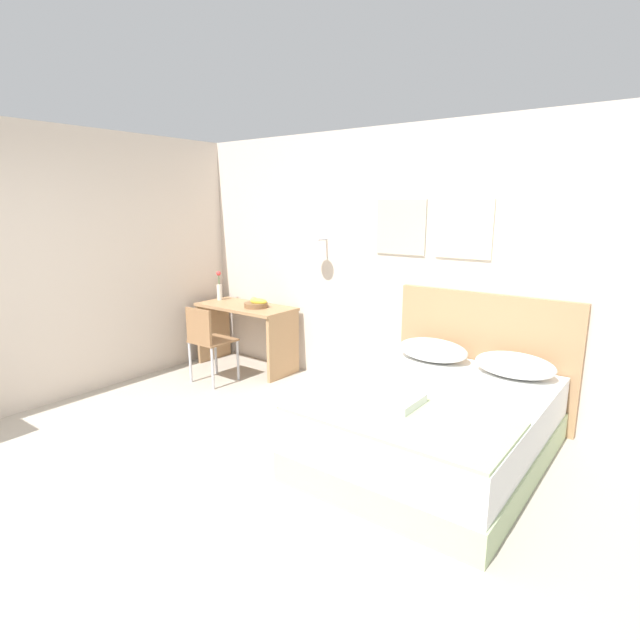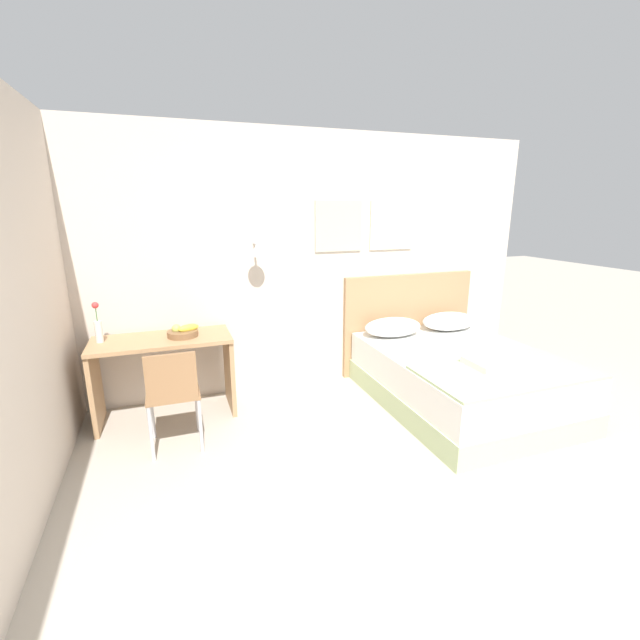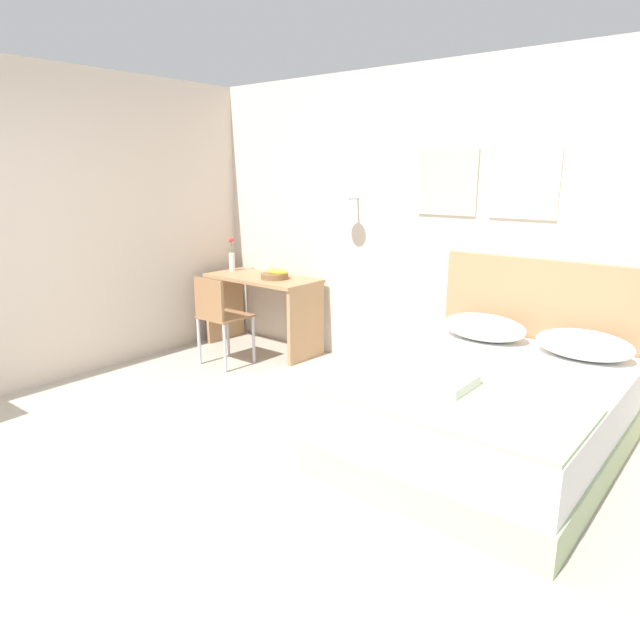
{
  "view_description": "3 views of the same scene",
  "coord_description": "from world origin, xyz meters",
  "px_view_note": "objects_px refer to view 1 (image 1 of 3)",
  "views": [
    {
      "loc": [
        2.67,
        -1.38,
        1.91
      ],
      "look_at": [
        0.34,
        1.7,
        1.02
      ],
      "focal_mm": 28.0,
      "sensor_mm": 36.0,
      "label": 1
    },
    {
      "loc": [
        -1.38,
        -1.26,
        1.9
      ],
      "look_at": [
        -0.12,
        2.24,
        0.91
      ],
      "focal_mm": 24.0,
      "sensor_mm": 36.0,
      "label": 2
    },
    {
      "loc": [
        2.56,
        -1.37,
        1.78
      ],
      "look_at": [
        -0.11,
        1.91,
        0.68
      ],
      "focal_mm": 32.0,
      "sensor_mm": 36.0,
      "label": 3
    }
  ],
  "objects_px": {
    "bed": "(434,426)",
    "folded_towel_near_foot": "(397,401)",
    "throw_blanket": "(399,416)",
    "desk_chair": "(207,338)",
    "fruit_bowl": "(256,304)",
    "desk": "(246,324)",
    "flower_vase": "(219,289)",
    "pillow_left": "(433,350)",
    "headboard": "(483,356)",
    "pillow_right": "(515,365)"
  },
  "relations": [
    {
      "from": "bed",
      "to": "folded_towel_near_foot",
      "type": "height_order",
      "value": "folded_towel_near_foot"
    },
    {
      "from": "throw_blanket",
      "to": "desk_chair",
      "type": "height_order",
      "value": "desk_chair"
    },
    {
      "from": "desk_chair",
      "to": "fruit_bowl",
      "type": "distance_m",
      "value": 0.71
    },
    {
      "from": "desk",
      "to": "flower_vase",
      "type": "bearing_deg",
      "value": 174.04
    },
    {
      "from": "flower_vase",
      "to": "desk",
      "type": "bearing_deg",
      "value": -5.96
    },
    {
      "from": "pillow_left",
      "to": "desk",
      "type": "relative_size",
      "value": 0.54
    },
    {
      "from": "desk",
      "to": "fruit_bowl",
      "type": "xyz_separation_m",
      "value": [
        0.19,
        -0.01,
        0.27
      ]
    },
    {
      "from": "throw_blanket",
      "to": "bed",
      "type": "bearing_deg",
      "value": 90.0
    },
    {
      "from": "pillow_left",
      "to": "flower_vase",
      "type": "xyz_separation_m",
      "value": [
        -2.86,
        0.03,
        0.27
      ]
    },
    {
      "from": "desk_chair",
      "to": "flower_vase",
      "type": "bearing_deg",
      "value": 128.7
    },
    {
      "from": "throw_blanket",
      "to": "folded_towel_near_foot",
      "type": "distance_m",
      "value": 0.17
    },
    {
      "from": "bed",
      "to": "desk",
      "type": "height_order",
      "value": "desk"
    },
    {
      "from": "headboard",
      "to": "flower_vase",
      "type": "height_order",
      "value": "headboard"
    },
    {
      "from": "folded_towel_near_foot",
      "to": "flower_vase",
      "type": "xyz_separation_m",
      "value": [
        -3.13,
        1.19,
        0.31
      ]
    },
    {
      "from": "pillow_right",
      "to": "desk",
      "type": "distance_m",
      "value": 3.09
    },
    {
      "from": "pillow_right",
      "to": "pillow_left",
      "type": "bearing_deg",
      "value": 180.0
    },
    {
      "from": "flower_vase",
      "to": "bed",
      "type": "bearing_deg",
      "value": -13.28
    },
    {
      "from": "headboard",
      "to": "folded_towel_near_foot",
      "type": "height_order",
      "value": "headboard"
    },
    {
      "from": "pillow_right",
      "to": "folded_towel_near_foot",
      "type": "relative_size",
      "value": 1.9
    },
    {
      "from": "pillow_left",
      "to": "desk_chair",
      "type": "bearing_deg",
      "value": -163.87
    },
    {
      "from": "throw_blanket",
      "to": "flower_vase",
      "type": "height_order",
      "value": "flower_vase"
    },
    {
      "from": "throw_blanket",
      "to": "desk_chair",
      "type": "relative_size",
      "value": 1.72
    },
    {
      "from": "headboard",
      "to": "pillow_right",
      "type": "relative_size",
      "value": 2.54
    },
    {
      "from": "folded_towel_near_foot",
      "to": "desk",
      "type": "xyz_separation_m",
      "value": [
        -2.63,
        1.14,
        -0.06
      ]
    },
    {
      "from": "pillow_right",
      "to": "flower_vase",
      "type": "relative_size",
      "value": 1.8
    },
    {
      "from": "desk",
      "to": "pillow_right",
      "type": "bearing_deg",
      "value": 0.33
    },
    {
      "from": "headboard",
      "to": "desk",
      "type": "height_order",
      "value": "headboard"
    },
    {
      "from": "desk_chair",
      "to": "flower_vase",
      "type": "distance_m",
      "value": 0.98
    },
    {
      "from": "throw_blanket",
      "to": "desk_chair",
      "type": "distance_m",
      "value": 2.74
    },
    {
      "from": "folded_towel_near_foot",
      "to": "desk_chair",
      "type": "bearing_deg",
      "value": 169.16
    },
    {
      "from": "flower_vase",
      "to": "fruit_bowl",
      "type": "bearing_deg",
      "value": -5.19
    },
    {
      "from": "pillow_left",
      "to": "throw_blanket",
      "type": "height_order",
      "value": "pillow_left"
    },
    {
      "from": "headboard",
      "to": "flower_vase",
      "type": "bearing_deg",
      "value": -175.52
    },
    {
      "from": "bed",
      "to": "headboard",
      "type": "distance_m",
      "value": 1.06
    },
    {
      "from": "bed",
      "to": "desk_chair",
      "type": "relative_size",
      "value": 2.31
    },
    {
      "from": "flower_vase",
      "to": "folded_towel_near_foot",
      "type": "bearing_deg",
      "value": -20.84
    },
    {
      "from": "desk",
      "to": "bed",
      "type": "bearing_deg",
      "value": -14.58
    },
    {
      "from": "pillow_right",
      "to": "fruit_bowl",
      "type": "xyz_separation_m",
      "value": [
        -2.9,
        -0.03,
        0.17
      ]
    },
    {
      "from": "headboard",
      "to": "desk",
      "type": "relative_size",
      "value": 1.36
    },
    {
      "from": "fruit_bowl",
      "to": "headboard",
      "type": "bearing_deg",
      "value": 7.08
    },
    {
      "from": "headboard",
      "to": "pillow_left",
      "type": "distance_m",
      "value": 0.47
    },
    {
      "from": "bed",
      "to": "desk",
      "type": "bearing_deg",
      "value": 165.42
    },
    {
      "from": "desk_chair",
      "to": "fruit_bowl",
      "type": "relative_size",
      "value": 2.91
    },
    {
      "from": "bed",
      "to": "flower_vase",
      "type": "bearing_deg",
      "value": 166.72
    },
    {
      "from": "bed",
      "to": "pillow_right",
      "type": "relative_size",
      "value": 3.06
    },
    {
      "from": "headboard",
      "to": "flower_vase",
      "type": "distance_m",
      "value": 3.25
    },
    {
      "from": "headboard",
      "to": "fruit_bowl",
      "type": "bearing_deg",
      "value": -172.92
    },
    {
      "from": "desk",
      "to": "fruit_bowl",
      "type": "distance_m",
      "value": 0.33
    },
    {
      "from": "pillow_right",
      "to": "fruit_bowl",
      "type": "bearing_deg",
      "value": -179.45
    },
    {
      "from": "throw_blanket",
      "to": "pillow_right",
      "type": "bearing_deg",
      "value": 74.4
    }
  ]
}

